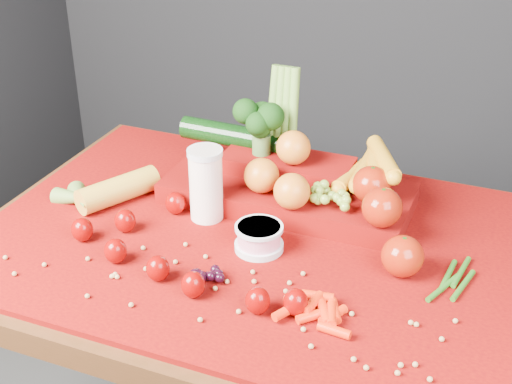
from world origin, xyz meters
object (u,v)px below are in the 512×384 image
at_px(table, 252,279).
at_px(produce_mound, 299,179).
at_px(yogurt_bowl, 259,237).
at_px(milk_glass, 206,182).

relative_size(table, produce_mound, 1.81).
xyz_separation_m(yogurt_bowl, produce_mound, (0.01, 0.20, 0.03)).
bearing_deg(milk_glass, table, -15.19).
bearing_deg(milk_glass, produce_mound, 38.51).
height_order(table, milk_glass, milk_glass).
xyz_separation_m(table, produce_mound, (0.04, 0.16, 0.17)).
height_order(table, produce_mound, produce_mound).
distance_m(milk_glass, yogurt_bowl, 0.17).
relative_size(table, milk_glass, 7.14).
relative_size(table, yogurt_bowl, 11.65).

